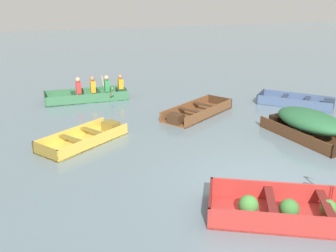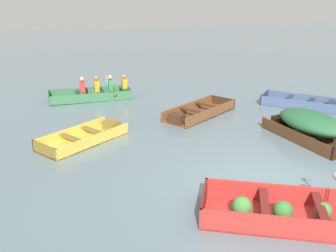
{
  "view_description": "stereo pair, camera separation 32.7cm",
  "coord_description": "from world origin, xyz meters",
  "px_view_note": "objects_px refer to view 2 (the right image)",
  "views": [
    {
      "loc": [
        -4.7,
        -5.75,
        3.91
      ],
      "look_at": [
        -0.91,
        3.59,
        0.35
      ],
      "focal_mm": 40.0,
      "sensor_mm": 36.0,
      "label": 1
    },
    {
      "loc": [
        -4.39,
        -5.87,
        3.91
      ],
      "look_at": [
        -0.91,
        3.59,
        0.35
      ],
      "focal_mm": 40.0,
      "sensor_mm": 36.0,
      "label": 2
    }
  ],
  "objects_px": {
    "skiff_wooden_brown_near_moored": "(198,113)",
    "rowboat_green_with_crew": "(97,93)",
    "skiff_slate_blue_outer_moored": "(303,104)",
    "skiff_dark_varnish_mid_moored": "(311,124)",
    "skiff_yellow_far_moored": "(87,137)",
    "dinghy_red_foreground": "(294,213)"
  },
  "relations": [
    {
      "from": "dinghy_red_foreground",
      "to": "skiff_slate_blue_outer_moored",
      "type": "relative_size",
      "value": 1.26
    },
    {
      "from": "skiff_yellow_far_moored",
      "to": "rowboat_green_with_crew",
      "type": "distance_m",
      "value": 4.51
    },
    {
      "from": "dinghy_red_foreground",
      "to": "skiff_dark_varnish_mid_moored",
      "type": "xyz_separation_m",
      "value": [
        3.06,
        3.27,
        0.28
      ]
    },
    {
      "from": "skiff_wooden_brown_near_moored",
      "to": "skiff_slate_blue_outer_moored",
      "type": "relative_size",
      "value": 1.12
    },
    {
      "from": "dinghy_red_foreground",
      "to": "skiff_wooden_brown_near_moored",
      "type": "xyz_separation_m",
      "value": [
        0.95,
        6.3,
        -0.04
      ]
    },
    {
      "from": "skiff_dark_varnish_mid_moored",
      "to": "skiff_slate_blue_outer_moored",
      "type": "xyz_separation_m",
      "value": [
        1.97,
        2.69,
        -0.32
      ]
    },
    {
      "from": "skiff_slate_blue_outer_moored",
      "to": "rowboat_green_with_crew",
      "type": "bearing_deg",
      "value": 151.65
    },
    {
      "from": "skiff_yellow_far_moored",
      "to": "rowboat_green_with_crew",
      "type": "bearing_deg",
      "value": 76.41
    },
    {
      "from": "skiff_dark_varnish_mid_moored",
      "to": "rowboat_green_with_crew",
      "type": "distance_m",
      "value": 8.1
    },
    {
      "from": "skiff_wooden_brown_near_moored",
      "to": "rowboat_green_with_crew",
      "type": "distance_m",
      "value": 4.41
    },
    {
      "from": "skiff_wooden_brown_near_moored",
      "to": "rowboat_green_with_crew",
      "type": "relative_size",
      "value": 0.95
    },
    {
      "from": "skiff_yellow_far_moored",
      "to": "rowboat_green_with_crew",
      "type": "xyz_separation_m",
      "value": [
        1.06,
        4.38,
        0.13
      ]
    },
    {
      "from": "skiff_wooden_brown_near_moored",
      "to": "skiff_slate_blue_outer_moored",
      "type": "xyz_separation_m",
      "value": [
        4.08,
        -0.34,
        0.01
      ]
    },
    {
      "from": "dinghy_red_foreground",
      "to": "skiff_slate_blue_outer_moored",
      "type": "height_order",
      "value": "dinghy_red_foreground"
    },
    {
      "from": "skiff_wooden_brown_near_moored",
      "to": "skiff_yellow_far_moored",
      "type": "xyz_separation_m",
      "value": [
        -3.88,
        -1.0,
        -0.0
      ]
    },
    {
      "from": "skiff_dark_varnish_mid_moored",
      "to": "skiff_slate_blue_outer_moored",
      "type": "relative_size",
      "value": 1.05
    },
    {
      "from": "dinghy_red_foreground",
      "to": "rowboat_green_with_crew",
      "type": "height_order",
      "value": "rowboat_green_with_crew"
    },
    {
      "from": "skiff_dark_varnish_mid_moored",
      "to": "skiff_slate_blue_outer_moored",
      "type": "height_order",
      "value": "skiff_dark_varnish_mid_moored"
    },
    {
      "from": "dinghy_red_foreground",
      "to": "skiff_wooden_brown_near_moored",
      "type": "distance_m",
      "value": 6.37
    },
    {
      "from": "skiff_dark_varnish_mid_moored",
      "to": "rowboat_green_with_crew",
      "type": "height_order",
      "value": "rowboat_green_with_crew"
    },
    {
      "from": "dinghy_red_foreground",
      "to": "rowboat_green_with_crew",
      "type": "relative_size",
      "value": 1.07
    },
    {
      "from": "skiff_yellow_far_moored",
      "to": "skiff_wooden_brown_near_moored",
      "type": "bearing_deg",
      "value": 14.38
    }
  ]
}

